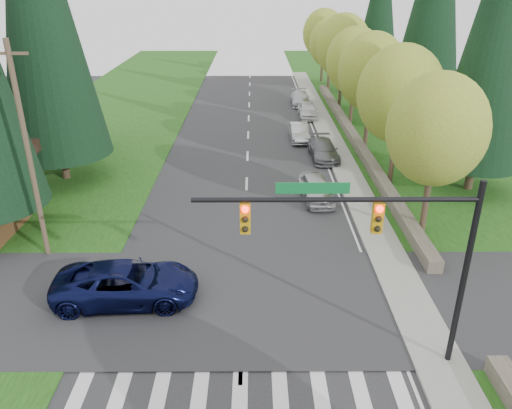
{
  "coord_description": "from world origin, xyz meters",
  "views": [
    {
      "loc": [
        0.46,
        -9.01,
        12.22
      ],
      "look_at": [
        0.56,
        11.61,
        2.8
      ],
      "focal_mm": 35.0,
      "sensor_mm": 36.0,
      "label": 1
    }
  ],
  "objects_px": {
    "parked_car_a": "(316,189)",
    "parked_car_c": "(299,132)",
    "suv_navy": "(126,283)",
    "parked_car_d": "(308,110)",
    "parked_car_e": "(300,98)",
    "parked_car_b": "(324,150)"
  },
  "relations": [
    {
      "from": "parked_car_a",
      "to": "parked_car_c",
      "type": "relative_size",
      "value": 1.04
    },
    {
      "from": "suv_navy",
      "to": "parked_car_c",
      "type": "bearing_deg",
      "value": -25.37
    },
    {
      "from": "suv_navy",
      "to": "parked_car_d",
      "type": "xyz_separation_m",
      "value": [
        10.36,
        29.47,
        -0.09
      ]
    },
    {
      "from": "parked_car_c",
      "to": "parked_car_a",
      "type": "bearing_deg",
      "value": -91.09
    },
    {
      "from": "suv_navy",
      "to": "parked_car_e",
      "type": "relative_size",
      "value": 1.27
    },
    {
      "from": "suv_navy",
      "to": "parked_car_e",
      "type": "xyz_separation_m",
      "value": [
        10.12,
        34.77,
        -0.15
      ]
    },
    {
      "from": "suv_navy",
      "to": "parked_car_a",
      "type": "relative_size",
      "value": 1.38
    },
    {
      "from": "parked_car_b",
      "to": "suv_navy",
      "type": "bearing_deg",
      "value": -122.72
    },
    {
      "from": "parked_car_b",
      "to": "parked_car_c",
      "type": "bearing_deg",
      "value": 104.65
    },
    {
      "from": "parked_car_a",
      "to": "suv_navy",
      "type": "bearing_deg",
      "value": -136.48
    },
    {
      "from": "suv_navy",
      "to": "parked_car_c",
      "type": "relative_size",
      "value": 1.43
    },
    {
      "from": "suv_navy",
      "to": "parked_car_b",
      "type": "relative_size",
      "value": 1.26
    },
    {
      "from": "parked_car_b",
      "to": "parked_car_d",
      "type": "xyz_separation_m",
      "value": [
        0.0,
        11.79,
        0.05
      ]
    },
    {
      "from": "parked_car_e",
      "to": "suv_navy",
      "type": "bearing_deg",
      "value": -105.56
    },
    {
      "from": "parked_car_a",
      "to": "parked_car_b",
      "type": "xyz_separation_m",
      "value": [
        1.4,
        7.48,
        -0.05
      ]
    },
    {
      "from": "parked_car_a",
      "to": "parked_car_b",
      "type": "relative_size",
      "value": 0.91
    },
    {
      "from": "parked_car_c",
      "to": "parked_car_d",
      "type": "distance_m",
      "value": 7.35
    },
    {
      "from": "parked_car_c",
      "to": "parked_car_e",
      "type": "distance_m",
      "value": 12.57
    },
    {
      "from": "parked_car_a",
      "to": "parked_car_d",
      "type": "distance_m",
      "value": 19.32
    },
    {
      "from": "suv_navy",
      "to": "parked_car_a",
      "type": "bearing_deg",
      "value": -44.75
    },
    {
      "from": "parked_car_e",
      "to": "parked_car_d",
      "type": "bearing_deg",
      "value": -86.69
    },
    {
      "from": "suv_navy",
      "to": "parked_car_a",
      "type": "height_order",
      "value": "suv_navy"
    }
  ]
}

